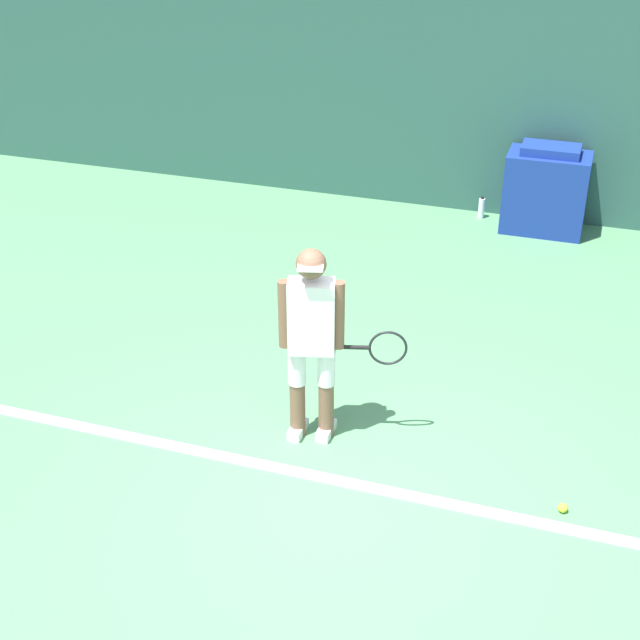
% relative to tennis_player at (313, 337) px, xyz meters
% --- Properties ---
extents(ground_plane, '(24.00, 24.00, 0.00)m').
position_rel_tennis_player_xyz_m(ground_plane, '(0.47, -0.83, -0.87)').
color(ground_plane, '#518C5B').
extents(back_wall, '(24.00, 0.10, 3.02)m').
position_rel_tennis_player_xyz_m(back_wall, '(0.47, 5.02, 0.64)').
color(back_wall, '#2D564C').
rests_on(back_wall, ground_plane).
extents(court_baseline, '(21.60, 0.10, 0.01)m').
position_rel_tennis_player_xyz_m(court_baseline, '(0.47, -0.49, -0.87)').
color(court_baseline, white).
rests_on(court_baseline, ground_plane).
extents(tennis_player, '(0.92, 0.38, 1.58)m').
position_rel_tennis_player_xyz_m(tennis_player, '(0.00, 0.00, 0.00)').
color(tennis_player, brown).
rests_on(tennis_player, ground_plane).
extents(tennis_ball, '(0.07, 0.07, 0.07)m').
position_rel_tennis_player_xyz_m(tennis_ball, '(1.92, -0.31, -0.84)').
color(tennis_ball, '#D1E533').
rests_on(tennis_ball, ground_plane).
extents(covered_chair, '(0.92, 0.57, 1.02)m').
position_rel_tennis_player_xyz_m(covered_chair, '(1.26, 4.64, -0.39)').
color(covered_chair, navy).
rests_on(covered_chair, ground_plane).
extents(water_bottle, '(0.08, 0.08, 0.27)m').
position_rel_tennis_player_xyz_m(water_bottle, '(0.53, 4.79, -0.75)').
color(water_bottle, white).
rests_on(water_bottle, ground_plane).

